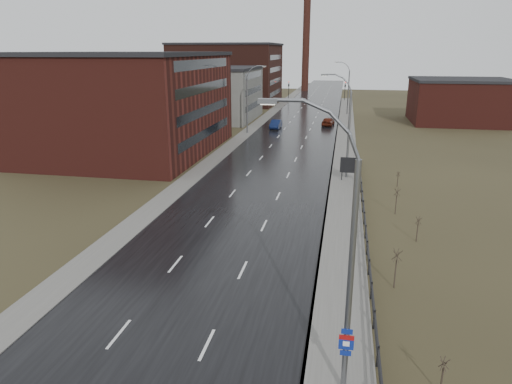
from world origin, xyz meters
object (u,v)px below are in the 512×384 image
at_px(billboard, 350,166).
at_px(car_near, 276,124).
at_px(streetlight_main, 343,260).
at_px(car_far, 328,122).

distance_m(billboard, car_near, 35.82).
height_order(streetlight_main, car_near, streetlight_main).
bearing_deg(billboard, streetlight_main, -91.10).
xyz_separation_m(streetlight_main, car_near, (-12.39, 65.96, -5.27)).
height_order(car_near, car_far, car_far).
relative_size(car_near, car_far, 0.98).
bearing_deg(streetlight_main, car_near, 100.64).
bearing_deg(car_near, billboard, -67.30).
bearing_deg(car_near, car_far, 30.35).
bearing_deg(streetlight_main, car_far, 92.56).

